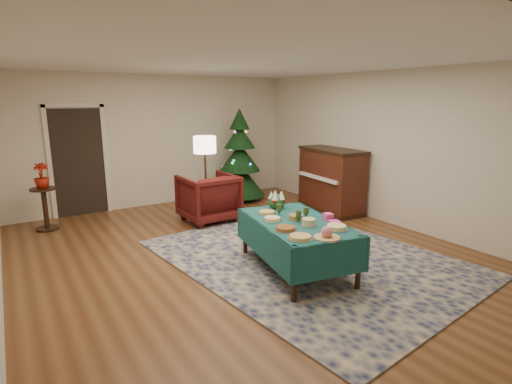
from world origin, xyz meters
TOP-DOWN VIEW (x-y plane):
  - room_shell at (0.00, 0.00)m, footprint 7.00×7.00m
  - doorway at (-1.60, 3.48)m, footprint 1.08×0.04m
  - rug at (0.65, -0.61)m, footprint 3.65×4.53m
  - buffet_table at (0.28, -0.83)m, footprint 1.32×1.89m
  - platter_0 at (-0.10, -1.39)m, footprint 0.29×0.29m
  - platter_1 at (0.16, -1.54)m, footprint 0.30×0.30m
  - platter_2 at (0.47, -1.36)m, footprint 0.27×0.27m
  - platter_3 at (-0.06, -1.05)m, footprint 0.27×0.27m
  - platter_4 at (0.29, -1.06)m, footprint 0.20×0.20m
  - platter_5 at (0.03, -0.65)m, footprint 0.24×0.24m
  - platter_6 at (0.31, -0.78)m, footprint 0.22×0.22m
  - platter_7 at (0.15, -0.34)m, footprint 0.25×0.25m
  - goblet_0 at (0.24, -0.51)m, footprint 0.07×0.07m
  - goblet_1 at (0.44, -0.82)m, footprint 0.07×0.07m
  - goblet_2 at (0.26, -0.89)m, footprint 0.07×0.07m
  - napkin_stack at (0.62, -1.17)m, footprint 0.16×0.16m
  - gift_box at (0.65, -1.02)m, footprint 0.13×0.13m
  - centerpiece at (0.43, -0.18)m, footprint 0.24×0.24m
  - armchair at (0.29, 1.78)m, footprint 0.96×0.90m
  - floor_lamp at (0.12, 1.52)m, footprint 0.39×0.39m
  - side_table at (-2.30, 2.81)m, footprint 0.41×0.41m
  - potted_plant at (-2.30, 2.81)m, footprint 0.24×0.43m
  - christmas_tree at (1.62, 2.90)m, footprint 1.38×1.38m
  - piano at (2.67, 1.09)m, footprint 0.82×1.51m

SIDE VIEW (x-z plane):
  - rug at x=0.65m, z-range 0.00..0.02m
  - side_table at x=-2.30m, z-range -0.01..0.73m
  - armchair at x=0.29m, z-range 0.00..0.96m
  - buffet_table at x=0.28m, z-range 0.20..0.87m
  - piano at x=2.67m, z-range -0.01..1.25m
  - platter_7 at x=0.15m, z-range 0.67..0.71m
  - napkin_stack at x=0.62m, z-range 0.67..0.71m
  - platter_0 at x=-0.10m, z-range 0.67..0.71m
  - platter_5 at x=0.03m, z-range 0.67..0.72m
  - platter_3 at x=-0.06m, z-range 0.67..0.72m
  - platter_2 at x=0.47m, z-range 0.67..0.73m
  - platter_6 at x=0.31m, z-range 0.67..0.73m
  - platter_4 at x=0.29m, z-range 0.67..0.76m
  - gift_box at x=0.65m, z-range 0.67..0.76m
  - platter_1 at x=0.16m, z-range 0.66..0.80m
  - goblet_0 at x=0.24m, z-range 0.68..0.83m
  - goblet_1 at x=0.44m, z-range 0.68..0.83m
  - goblet_2 at x=0.26m, z-range 0.68..0.83m
  - centerpiece at x=0.43m, z-range 0.65..0.93m
  - potted_plant at x=-2.30m, z-range 0.74..0.98m
  - christmas_tree at x=1.62m, z-range -0.10..1.92m
  - doorway at x=-1.60m, z-range 0.02..2.18m
  - room_shell at x=0.00m, z-range -2.15..4.85m
  - floor_lamp at x=0.12m, z-range 0.55..2.15m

